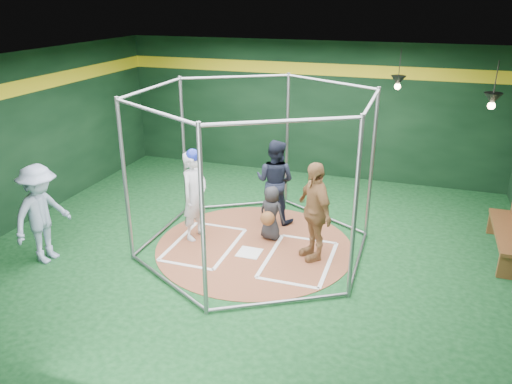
% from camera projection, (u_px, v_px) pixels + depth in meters
% --- Properties ---
extents(room_shell, '(10.10, 9.10, 3.53)m').
position_uv_depth(room_shell, '(254.00, 160.00, 9.03)').
color(room_shell, '#0C3616').
rests_on(room_shell, ground).
extents(clay_disc, '(3.80, 3.80, 0.01)m').
position_uv_depth(clay_disc, '(254.00, 246.00, 9.67)').
color(clay_disc, brown).
rests_on(clay_disc, ground).
extents(home_plate, '(0.43, 0.43, 0.01)m').
position_uv_depth(home_plate, '(249.00, 253.00, 9.40)').
color(home_plate, white).
rests_on(home_plate, clay_disc).
extents(batter_box_left, '(1.17, 1.77, 0.01)m').
position_uv_depth(batter_box_left, '(204.00, 244.00, 9.73)').
color(batter_box_left, white).
rests_on(batter_box_left, clay_disc).
extents(batter_box_right, '(1.17, 1.77, 0.01)m').
position_uv_depth(batter_box_right, '(299.00, 259.00, 9.17)').
color(batter_box_right, white).
rests_on(batter_box_right, clay_disc).
extents(batting_cage, '(4.05, 4.67, 3.00)m').
position_uv_depth(batting_cage, '(254.00, 174.00, 9.12)').
color(batting_cage, gray).
rests_on(batting_cage, ground).
extents(pendant_lamp_near, '(0.34, 0.34, 0.90)m').
position_uv_depth(pendant_lamp_near, '(398.00, 81.00, 11.19)').
color(pendant_lamp_near, black).
rests_on(pendant_lamp_near, room_shell).
extents(pendant_lamp_far, '(0.34, 0.34, 0.90)m').
position_uv_depth(pendant_lamp_far, '(493.00, 99.00, 9.25)').
color(pendant_lamp_far, black).
rests_on(pendant_lamp_far, room_shell).
extents(batter_figure, '(0.55, 0.72, 1.84)m').
position_uv_depth(batter_figure, '(194.00, 195.00, 9.70)').
color(batter_figure, silver).
rests_on(batter_figure, clay_disc).
extents(visitor_leopard, '(1.03, 1.12, 1.84)m').
position_uv_depth(visitor_leopard, '(314.00, 211.00, 8.95)').
color(visitor_leopard, tan).
rests_on(visitor_leopard, clay_disc).
extents(catcher_figure, '(0.60, 0.62, 1.10)m').
position_uv_depth(catcher_figure, '(271.00, 213.00, 9.76)').
color(catcher_figure, black).
rests_on(catcher_figure, clay_disc).
extents(umpire, '(0.96, 0.80, 1.79)m').
position_uv_depth(umpire, '(275.00, 181.00, 10.45)').
color(umpire, black).
rests_on(umpire, clay_disc).
extents(bystander_blue, '(0.82, 1.26, 1.84)m').
position_uv_depth(bystander_blue, '(41.00, 214.00, 8.87)').
color(bystander_blue, '#8E9FBD').
rests_on(bystander_blue, ground).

